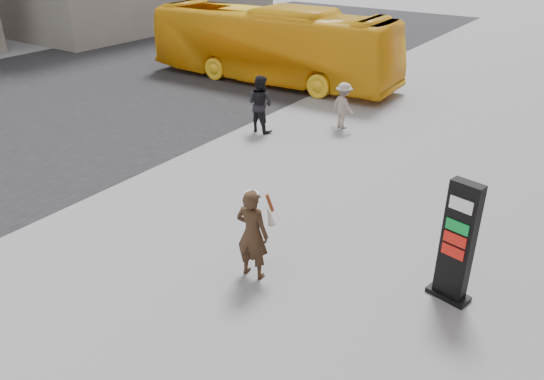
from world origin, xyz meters
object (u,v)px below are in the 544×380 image
Objects in this scene: woman at (253,233)px; bus at (271,45)px; pedestrian_a at (260,104)px; info_pylon at (458,243)px; pedestrian_b at (343,106)px.

bus reaches higher than woman.
pedestrian_a is at bearing -59.71° from woman.
pedestrian_a is at bearing -150.50° from bus.
woman is 0.16× the size of bus.
info_pylon is at bearing -135.05° from bus.
pedestrian_a is (3.24, -5.26, -0.62)m from bus.
pedestrian_b is (2.03, 1.79, -0.16)m from pedestrian_a.
bus is 6.21m from pedestrian_a.
woman is at bearing 127.96° from pedestrian_a.
bus is at bearing -10.21° from pedestrian_b.
info_pylon is 0.21× the size of bus.
pedestrian_a is at bearing 159.38° from info_pylon.
bus is 6.02× the size of pedestrian_a.
woman is (-3.29, -1.46, -0.21)m from info_pylon.
info_pylon is 1.26× the size of woman.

